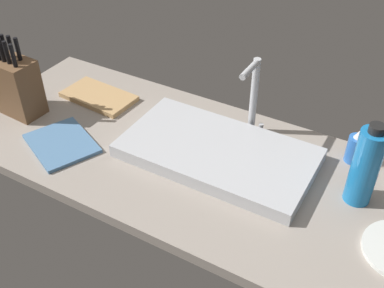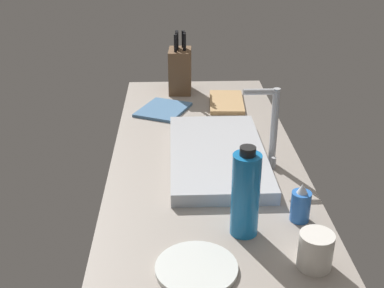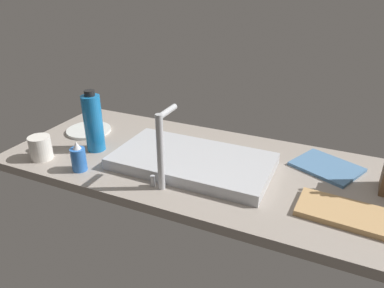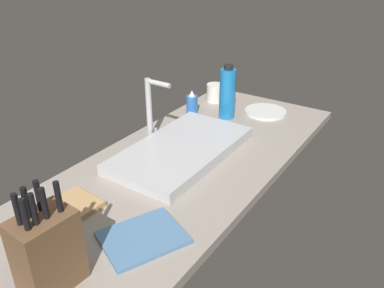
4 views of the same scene
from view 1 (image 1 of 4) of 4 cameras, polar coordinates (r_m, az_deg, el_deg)
countertop_slab at (r=145.35cm, az=0.57°, el=-2.45°), size 161.81×65.37×3.50cm
sink_basin at (r=143.71cm, az=3.16°, el=-1.06°), size 59.24×32.10×4.24cm
faucet at (r=147.80cm, az=7.57°, el=6.23°), size 5.50×12.02×26.94cm
knife_block at (r=170.35cm, az=-20.65°, el=6.67°), size 14.76×11.02×28.10cm
cutting_board at (r=175.69cm, az=-11.40°, el=5.76°), size 27.60×16.37×1.80cm
soap_bottle at (r=149.42cm, az=19.51°, el=-0.45°), size 5.50×5.50×11.58cm
water_bottle at (r=131.80cm, az=20.58°, el=-2.59°), size 7.50×7.50×25.44cm
dish_towel at (r=155.38cm, az=-15.75°, el=0.07°), size 27.93×25.69×1.20cm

